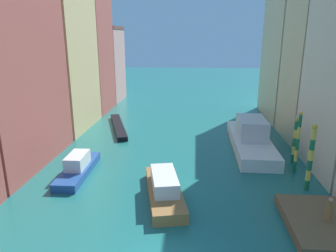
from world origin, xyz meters
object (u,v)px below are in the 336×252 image
at_px(person_on_dock, 329,210).
at_px(motorboat_1, 164,188).
at_px(vaporetto_white, 251,138).
at_px(motorboat_0, 78,167).
at_px(gondola_black, 118,126).
at_px(waterfront_dock, 320,223).
at_px(mooring_pole_2, 295,140).
at_px(mooring_pole_0, 311,157).
at_px(mooring_pole_1, 298,142).

height_order(person_on_dock, motorboat_1, person_on_dock).
relative_size(vaporetto_white, motorboat_0, 1.76).
bearing_deg(gondola_black, waterfront_dock, -48.85).
bearing_deg(waterfront_dock, mooring_pole_2, 82.61).
bearing_deg(waterfront_dock, gondola_black, 131.15).
height_order(person_on_dock, mooring_pole_0, mooring_pole_0).
bearing_deg(mooring_pole_0, gondola_black, 140.76).
bearing_deg(gondola_black, motorboat_0, -90.61).
height_order(mooring_pole_2, motorboat_1, mooring_pole_2).
bearing_deg(mooring_pole_1, vaporetto_white, 115.98).
relative_size(mooring_pole_2, gondola_black, 0.40).
bearing_deg(motorboat_0, gondola_black, 89.39).
height_order(mooring_pole_1, motorboat_1, mooring_pole_1).
bearing_deg(vaporetto_white, motorboat_0, -153.72).
xyz_separation_m(waterfront_dock, motorboat_0, (-17.12, 6.16, 0.29)).
relative_size(mooring_pole_1, motorboat_0, 0.75).
height_order(person_on_dock, gondola_black, person_on_dock).
relative_size(mooring_pole_2, motorboat_1, 0.55).
relative_size(mooring_pole_0, gondola_black, 0.49).
xyz_separation_m(person_on_dock, gondola_black, (-17.28, 19.60, -1.05)).
bearing_deg(motorboat_1, vaporetto_white, 54.37).
bearing_deg(mooring_pole_1, person_on_dock, -93.78).
bearing_deg(vaporetto_white, mooring_pole_1, -64.02).
xyz_separation_m(mooring_pole_1, motorboat_1, (-10.46, -5.17, -1.96)).
distance_m(person_on_dock, gondola_black, 26.15).
xyz_separation_m(mooring_pole_0, mooring_pole_1, (0.04, 3.17, 0.05)).
bearing_deg(waterfront_dock, motorboat_1, 163.18).
xyz_separation_m(gondola_black, motorboat_0, (-0.14, -13.27, 0.34)).
relative_size(mooring_pole_1, gondola_black, 0.50).
relative_size(vaporetto_white, motorboat_1, 1.61).
height_order(waterfront_dock, mooring_pole_0, mooring_pole_0).
distance_m(mooring_pole_0, motorboat_0, 18.08).
height_order(mooring_pole_2, motorboat_0, mooring_pole_2).
bearing_deg(motorboat_0, mooring_pole_2, 12.47).
distance_m(mooring_pole_2, motorboat_1, 13.25).
height_order(person_on_dock, vaporetto_white, vaporetto_white).
distance_m(waterfront_dock, person_on_dock, 1.06).
bearing_deg(motorboat_1, motorboat_0, 156.53).
height_order(motorboat_0, motorboat_1, motorboat_1).
bearing_deg(mooring_pole_0, mooring_pole_1, 89.31).
bearing_deg(waterfront_dock, mooring_pole_1, 84.02).
relative_size(person_on_dock, vaporetto_white, 0.12).
bearing_deg(vaporetto_white, waterfront_dock, -82.14).
distance_m(person_on_dock, mooring_pole_1, 8.37).
xyz_separation_m(person_on_dock, mooring_pole_2, (1.03, 10.41, 0.84)).
xyz_separation_m(mooring_pole_2, gondola_black, (-18.31, 9.19, -1.88)).
bearing_deg(motorboat_0, motorboat_1, -23.47).
xyz_separation_m(person_on_dock, vaporetto_white, (-2.19, 13.85, -0.24)).
relative_size(mooring_pole_1, motorboat_1, 0.68).
bearing_deg(person_on_dock, gondola_black, 131.40).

